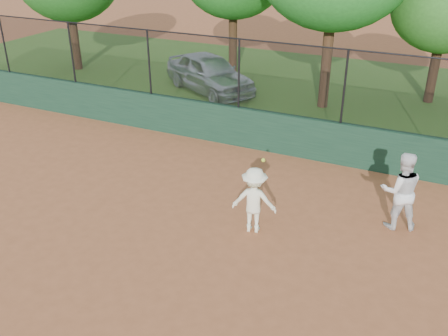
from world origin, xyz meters
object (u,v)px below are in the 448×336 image
at_px(parked_car, 209,73).
at_px(tree_3, 446,7).
at_px(player_second, 401,191).
at_px(player_main, 254,200).

xyz_separation_m(parked_car, tree_3, (8.01, 2.30, 2.69)).
xyz_separation_m(parked_car, player_second, (8.09, -7.03, 0.15)).
distance_m(parked_car, player_second, 10.72).
distance_m(parked_car, tree_3, 8.75).
bearing_deg(player_main, parked_car, 121.90).
xyz_separation_m(player_main, tree_3, (2.71, 10.81, 2.69)).
bearing_deg(tree_3, player_second, -89.47).
relative_size(parked_car, tree_3, 0.86).
distance_m(player_second, player_main, 3.16).
bearing_deg(tree_3, parked_car, -163.98).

